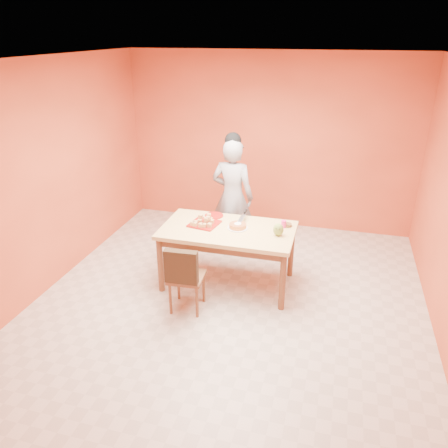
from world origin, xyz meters
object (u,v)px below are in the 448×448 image
(pastry_platter, at_px, (204,224))
(checker_tin, at_px, (287,225))
(egg_ornament, at_px, (278,230))
(magenta_glass, at_px, (284,224))
(dining_table, at_px, (228,236))
(dining_chair, at_px, (186,276))
(person, at_px, (233,197))
(sponge_cake, at_px, (238,226))
(red_dinner_plate, at_px, (214,215))

(pastry_platter, relative_size, checker_tin, 2.95)
(egg_ornament, relative_size, magenta_glass, 1.74)
(dining_table, distance_m, checker_tin, 0.74)
(dining_chair, distance_m, person, 1.63)
(sponge_cake, bearing_deg, checker_tin, 21.45)
(person, height_order, checker_tin, person)
(red_dinner_plate, bearing_deg, checker_tin, -4.25)
(dining_chair, xyz_separation_m, egg_ornament, (0.92, 0.63, 0.40))
(dining_chair, bearing_deg, egg_ornament, 30.70)
(person, bearing_deg, sponge_cake, 113.66)
(dining_chair, relative_size, checker_tin, 7.42)
(egg_ornament, relative_size, checker_tin, 1.36)
(magenta_glass, bearing_deg, pastry_platter, -169.74)
(person, xyz_separation_m, sponge_cake, (0.28, -0.87, -0.03))
(egg_ornament, bearing_deg, checker_tin, 92.06)
(egg_ornament, bearing_deg, red_dinner_plate, 171.85)
(sponge_cake, distance_m, egg_ornament, 0.51)
(sponge_cake, relative_size, egg_ornament, 1.35)
(red_dinner_plate, height_order, magenta_glass, magenta_glass)
(sponge_cake, xyz_separation_m, magenta_glass, (0.53, 0.18, 0.01))
(magenta_glass, distance_m, checker_tin, 0.06)
(dining_chair, relative_size, person, 0.51)
(checker_tin, bearing_deg, red_dinner_plate, 175.75)
(dining_table, relative_size, egg_ornament, 10.48)
(red_dinner_plate, bearing_deg, pastry_platter, -98.15)
(egg_ornament, distance_m, magenta_glass, 0.25)
(red_dinner_plate, relative_size, checker_tin, 2.10)
(dining_table, height_order, magenta_glass, magenta_glass)
(magenta_glass, bearing_deg, dining_table, -161.84)
(person, height_order, sponge_cake, person)
(egg_ornament, bearing_deg, person, 144.18)
(pastry_platter, bearing_deg, dining_table, -7.05)
(red_dinner_plate, xyz_separation_m, egg_ornament, (0.88, -0.37, 0.07))
(person, relative_size, pastry_platter, 4.97)
(checker_tin, bearing_deg, magenta_glass, -129.45)
(red_dinner_plate, relative_size, egg_ornament, 1.55)
(dining_chair, xyz_separation_m, red_dinner_plate, (0.04, 0.99, 0.33))
(magenta_glass, bearing_deg, person, 139.57)
(person, height_order, magenta_glass, person)
(red_dinner_plate, bearing_deg, magenta_glass, -7.24)
(dining_table, xyz_separation_m, person, (-0.17, 0.90, 0.16))
(dining_chair, bearing_deg, checker_tin, 39.58)
(red_dinner_plate, bearing_deg, sponge_cake, -37.48)
(dining_table, xyz_separation_m, red_dinner_plate, (-0.27, 0.33, 0.10))
(dining_table, xyz_separation_m, pastry_platter, (-0.31, 0.04, 0.10))
(pastry_platter, bearing_deg, person, 80.90)
(person, distance_m, sponge_cake, 0.92)
(dining_table, distance_m, person, 0.93)
(dining_table, height_order, sponge_cake, sponge_cake)
(person, relative_size, magenta_glass, 18.78)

